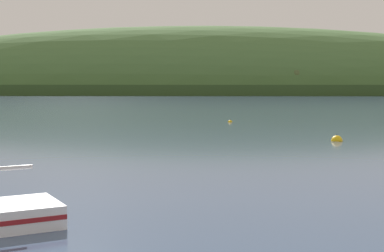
# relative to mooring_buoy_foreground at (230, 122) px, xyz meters

# --- Properties ---
(far_shoreline_hill) EXTENTS (428.21, 113.89, 58.72)m
(far_shoreline_hill) POSITION_rel_mooring_buoy_foreground_xyz_m (-20.33, 187.25, 0.13)
(far_shoreline_hill) COLOR #314A21
(far_shoreline_hill) RESTS_ON ground
(mooring_buoy_foreground) EXTENTS (0.45, 0.45, 0.53)m
(mooring_buoy_foreground) POSITION_rel_mooring_buoy_foreground_xyz_m (0.00, 0.00, 0.00)
(mooring_buoy_foreground) COLOR yellow
(mooring_buoy_foreground) RESTS_ON ground
(mooring_buoy_off_fishing_boat) EXTENTS (0.79, 0.79, 0.87)m
(mooring_buoy_off_fishing_boat) POSITION_rel_mooring_buoy_foreground_xyz_m (8.18, -19.36, -0.00)
(mooring_buoy_off_fishing_boat) COLOR yellow
(mooring_buoy_off_fishing_boat) RESTS_ON ground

